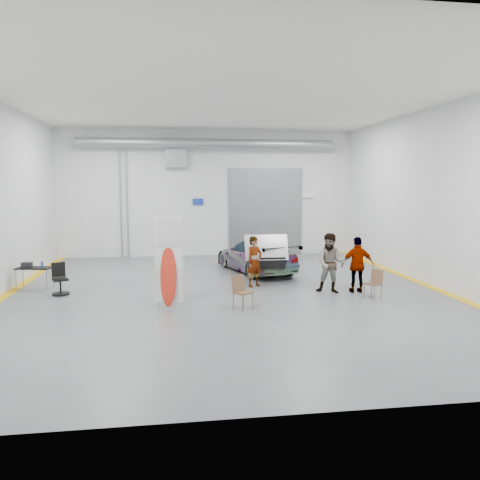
{
  "coord_description": "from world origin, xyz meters",
  "views": [
    {
      "loc": [
        -1.65,
        -14.47,
        3.45
      ],
      "look_at": [
        0.62,
        1.54,
        1.5
      ],
      "focal_mm": 35.0,
      "sensor_mm": 36.0,
      "label": 1
    }
  ],
  "objects": [
    {
      "name": "ground",
      "position": [
        0.0,
        0.0,
        0.0
      ],
      "size": [
        16.0,
        16.0,
        0.0
      ],
      "primitive_type": "plane",
      "color": "#55585C",
      "rests_on": "ground"
    },
    {
      "name": "room_shell",
      "position": [
        0.24,
        2.22,
        4.08
      ],
      "size": [
        14.02,
        16.18,
        6.01
      ],
      "color": "silver",
      "rests_on": "ground"
    },
    {
      "name": "sedan_car",
      "position": [
        1.52,
        3.45,
        0.65
      ],
      "size": [
        3.02,
        4.81,
        1.3
      ],
      "primitive_type": "imported",
      "rotation": [
        0.0,
        0.0,
        3.43
      ],
      "color": "white",
      "rests_on": "ground"
    },
    {
      "name": "person_a",
      "position": [
        1.01,
        0.8,
        0.85
      ],
      "size": [
        0.74,
        0.68,
        1.7
      ],
      "primitive_type": "imported",
      "rotation": [
        0.0,
        0.0,
        0.57
      ],
      "color": "brown",
      "rests_on": "ground"
    },
    {
      "name": "person_b",
      "position": [
        3.25,
        -0.45,
        0.95
      ],
      "size": [
        1.14,
        1.03,
        1.91
      ],
      "primitive_type": "imported",
      "rotation": [
        0.0,
        0.0,
        -0.41
      ],
      "color": "teal",
      "rests_on": "ground"
    },
    {
      "name": "person_c",
      "position": [
        4.1,
        -0.53,
        0.9
      ],
      "size": [
        1.07,
        0.51,
        1.79
      ],
      "primitive_type": "imported",
      "rotation": [
        0.0,
        0.0,
        3.06
      ],
      "color": "#994733",
      "rests_on": "ground"
    },
    {
      "name": "surfboard_display",
      "position": [
        -1.79,
        -1.36,
        1.11
      ],
      "size": [
        0.77,
        0.29,
        2.73
      ],
      "rotation": [
        0.0,
        0.0,
        -0.16
      ],
      "color": "white",
      "rests_on": "ground"
    },
    {
      "name": "folding_chair_near",
      "position": [
        0.2,
        -1.99,
        0.29
      ],
      "size": [
        0.6,
        0.66,
        0.92
      ],
      "rotation": [
        0.0,
        0.0,
        0.6
      ],
      "color": "brown",
      "rests_on": "ground"
    },
    {
      "name": "folding_chair_far",
      "position": [
        4.27,
        -1.33,
        0.27
      ],
      "size": [
        0.55,
        0.67,
        0.88
      ],
      "rotation": [
        0.0,
        0.0,
        -1.04
      ],
      "color": "brown",
      "rests_on": "ground"
    },
    {
      "name": "work_table",
      "position": [
        -6.3,
        1.51,
        0.71
      ],
      "size": [
        1.21,
        0.76,
        0.92
      ],
      "rotation": [
        0.0,
        0.0,
        -0.19
      ],
      "color": "gray",
      "rests_on": "ground"
    },
    {
      "name": "office_chair",
      "position": [
        -5.19,
        0.53,
        0.43
      ],
      "size": [
        0.57,
        0.6,
        0.98
      ],
      "rotation": [
        0.0,
        0.0,
        0.43
      ],
      "color": "black",
      "rests_on": "ground"
    },
    {
      "name": "trunk_lid",
      "position": [
        1.52,
        1.46,
        1.32
      ],
      "size": [
        1.51,
        0.92,
        0.04
      ],
      "primitive_type": "cube",
      "color": "silver",
      "rests_on": "sedan_car"
    }
  ]
}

